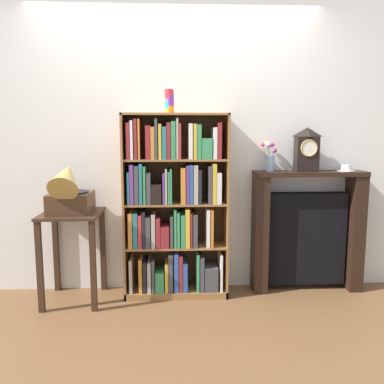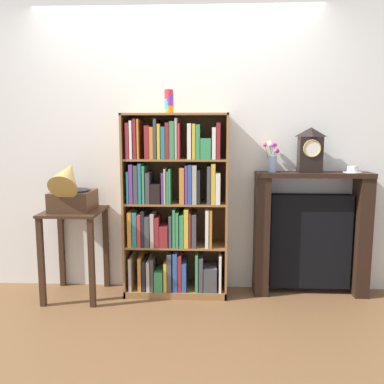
{
  "view_description": "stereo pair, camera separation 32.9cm",
  "coord_description": "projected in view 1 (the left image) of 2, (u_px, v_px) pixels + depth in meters",
  "views": [
    {
      "loc": [
        -0.03,
        -3.31,
        1.42
      ],
      "look_at": [
        0.14,
        0.13,
        0.91
      ],
      "focal_mm": 37.76,
      "sensor_mm": 36.0,
      "label": 1
    },
    {
      "loc": [
        0.3,
        -3.31,
        1.42
      ],
      "look_at": [
        0.14,
        0.13,
        0.91
      ],
      "focal_mm": 37.76,
      "sensor_mm": 36.0,
      "label": 2
    }
  ],
  "objects": [
    {
      "name": "fireplace_mantel",
      "position": [
        307.0,
        232.0,
        3.64
      ],
      "size": [
        0.98,
        0.24,
        1.09
      ],
      "color": "black",
      "rests_on": "ground"
    },
    {
      "name": "cup_stack",
      "position": [
        169.0,
        101.0,
        3.32
      ],
      "size": [
        0.08,
        0.08,
        0.19
      ],
      "color": "orange",
      "rests_on": "bookshelf"
    },
    {
      "name": "flower_vase",
      "position": [
        270.0,
        157.0,
        3.52
      ],
      "size": [
        0.14,
        0.13,
        0.27
      ],
      "color": "#99B2D1",
      "rests_on": "fireplace_mantel"
    },
    {
      "name": "bookshelf",
      "position": [
        174.0,
        211.0,
        3.48
      ],
      "size": [
        0.89,
        0.33,
        1.58
      ],
      "color": "olive",
      "rests_on": "ground"
    },
    {
      "name": "mantel_clock",
      "position": [
        307.0,
        149.0,
        3.51
      ],
      "size": [
        0.2,
        0.13,
        0.38
      ],
      "color": "black",
      "rests_on": "fireplace_mantel"
    },
    {
      "name": "wall_back",
      "position": [
        193.0,
        146.0,
        3.62
      ],
      "size": [
        4.55,
        0.08,
        2.6
      ],
      "primitive_type": "cube",
      "color": "silver",
      "rests_on": "ground"
    },
    {
      "name": "gramophone",
      "position": [
        69.0,
        191.0,
        3.28
      ],
      "size": [
        0.34,
        0.48,
        0.49
      ],
      "color": "#472D1C",
      "rests_on": "side_table_left"
    },
    {
      "name": "teacup_with_saucer",
      "position": [
        346.0,
        168.0,
        3.56
      ],
      "size": [
        0.16,
        0.16,
        0.06
      ],
      "color": "white",
      "rests_on": "fireplace_mantel"
    },
    {
      "name": "ground_plane",
      "position": [
        176.0,
        300.0,
        3.48
      ],
      "size": [
        7.55,
        6.4,
        0.02
      ],
      "primitive_type": "cube",
      "color": "brown"
    },
    {
      "name": "side_table_left",
      "position": [
        73.0,
        236.0,
        3.38
      ],
      "size": [
        0.48,
        0.52,
        0.76
      ],
      "color": "#382316",
      "rests_on": "ground"
    }
  ]
}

